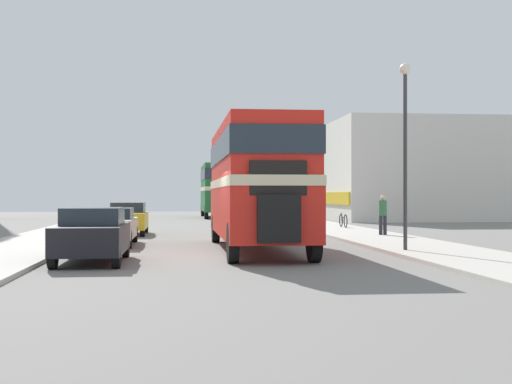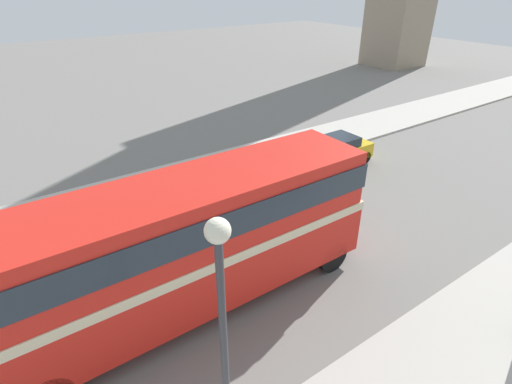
{
  "view_description": "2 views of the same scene",
  "coord_description": "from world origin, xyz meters",
  "px_view_note": "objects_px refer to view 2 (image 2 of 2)",
  "views": [
    {
      "loc": [
        -1.46,
        -20.48,
        1.83
      ],
      "look_at": [
        1.13,
        2.95,
        1.94
      ],
      "focal_mm": 50.0,
      "sensor_mm": 36.0,
      "label": 1
    },
    {
      "loc": [
        9.42,
        -0.81,
        8.69
      ],
      "look_at": [
        0.0,
        5.72,
        2.41
      ],
      "focal_mm": 28.0,
      "sensor_mm": 36.0,
      "label": 2
    }
  ],
  "objects_px": {
    "car_parked_mid": "(209,189)",
    "car_parked_far": "(332,152)",
    "car_parked_near": "(33,244)",
    "double_decker_bus": "(195,236)",
    "street_lamp": "(223,332)"
  },
  "relations": [
    {
      "from": "car_parked_near",
      "to": "street_lamp",
      "type": "height_order",
      "value": "street_lamp"
    },
    {
      "from": "car_parked_near",
      "to": "car_parked_far",
      "type": "xyz_separation_m",
      "value": [
        0.02,
        13.77,
        0.0
      ]
    },
    {
      "from": "double_decker_bus",
      "to": "car_parked_far",
      "type": "relative_size",
      "value": 2.45
    },
    {
      "from": "car_parked_far",
      "to": "car_parked_near",
      "type": "bearing_deg",
      "value": -90.1
    },
    {
      "from": "car_parked_mid",
      "to": "street_lamp",
      "type": "relative_size",
      "value": 0.74
    },
    {
      "from": "car_parked_far",
      "to": "car_parked_mid",
      "type": "bearing_deg",
      "value": -91.31
    },
    {
      "from": "double_decker_bus",
      "to": "car_parked_mid",
      "type": "height_order",
      "value": "double_decker_bus"
    },
    {
      "from": "street_lamp",
      "to": "car_parked_mid",
      "type": "bearing_deg",
      "value": 153.38
    },
    {
      "from": "car_parked_near",
      "to": "car_parked_mid",
      "type": "relative_size",
      "value": 0.95
    },
    {
      "from": "double_decker_bus",
      "to": "car_parked_near",
      "type": "xyz_separation_m",
      "value": [
        -4.88,
        -3.7,
        -1.66
      ]
    },
    {
      "from": "car_parked_mid",
      "to": "street_lamp",
      "type": "height_order",
      "value": "street_lamp"
    },
    {
      "from": "car_parked_mid",
      "to": "car_parked_far",
      "type": "height_order",
      "value": "car_parked_far"
    },
    {
      "from": "car_parked_near",
      "to": "car_parked_mid",
      "type": "bearing_deg",
      "value": 91.16
    },
    {
      "from": "double_decker_bus",
      "to": "car_parked_mid",
      "type": "bearing_deg",
      "value": 148.67
    },
    {
      "from": "double_decker_bus",
      "to": "street_lamp",
      "type": "relative_size",
      "value": 1.83
    }
  ]
}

